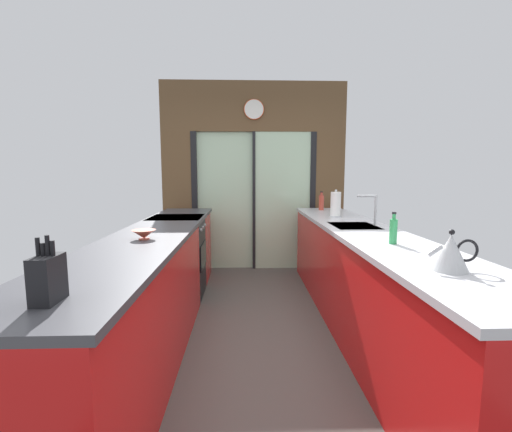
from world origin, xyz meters
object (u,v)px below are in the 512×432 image
(paper_towel_roll, at_px, (336,204))
(soap_bottle_far, at_px, (321,202))
(oven_range, at_px, (178,257))
(knife_block, at_px, (48,278))
(kettle, at_px, (451,252))
(soap_bottle_near, at_px, (393,231))
(mixing_bowl, at_px, (144,234))

(paper_towel_roll, bearing_deg, soap_bottle_far, 90.00)
(oven_range, xyz_separation_m, paper_towel_roll, (1.80, -0.04, 0.60))
(knife_block, height_order, kettle, knife_block)
(soap_bottle_near, bearing_deg, paper_towel_roll, 90.00)
(paper_towel_roll, bearing_deg, knife_block, -125.10)
(mixing_bowl, bearing_deg, paper_towel_roll, 35.79)
(knife_block, bearing_deg, mixing_bowl, 90.00)
(soap_bottle_far, bearing_deg, mixing_bowl, -131.74)
(oven_range, height_order, kettle, kettle)
(mixing_bowl, distance_m, knife_block, 1.25)
(oven_range, relative_size, paper_towel_roll, 2.98)
(knife_block, xyz_separation_m, paper_towel_roll, (1.78, 2.53, 0.04))
(knife_block, distance_m, soap_bottle_far, 3.70)
(soap_bottle_far, bearing_deg, kettle, -89.96)
(oven_range, relative_size, mixing_bowl, 5.24)
(soap_bottle_near, bearing_deg, knife_block, -150.06)
(mixing_bowl, xyz_separation_m, kettle, (1.78, -0.88, 0.05))
(kettle, xyz_separation_m, soap_bottle_far, (-0.00, 2.88, 0.01))
(mixing_bowl, relative_size, paper_towel_roll, 0.57)
(knife_block, height_order, soap_bottle_near, knife_block)
(oven_range, relative_size, knife_block, 3.55)
(kettle, distance_m, soap_bottle_far, 2.88)
(oven_range, xyz_separation_m, soap_bottle_far, (1.80, 0.68, 0.57))
(soap_bottle_far, bearing_deg, oven_range, -159.41)
(oven_range, relative_size, soap_bottle_far, 3.70)
(mixing_bowl, height_order, soap_bottle_near, soap_bottle_near)
(soap_bottle_near, bearing_deg, soap_bottle_far, 90.00)
(kettle, height_order, soap_bottle_far, soap_bottle_far)
(kettle, bearing_deg, soap_bottle_near, 90.18)
(kettle, relative_size, paper_towel_roll, 0.85)
(mixing_bowl, height_order, soap_bottle_far, soap_bottle_far)
(soap_bottle_near, bearing_deg, kettle, -89.82)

